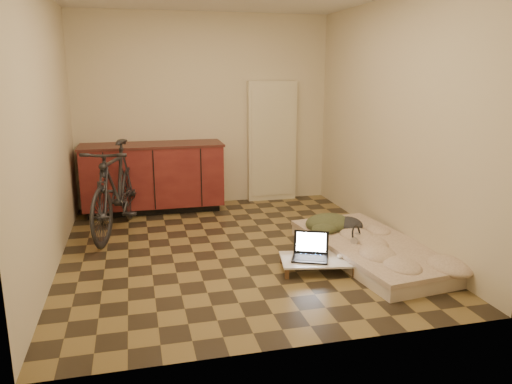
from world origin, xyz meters
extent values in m
cube|color=brown|center=(0.00, 0.00, 0.00)|extent=(3.50, 4.00, 0.00)
cube|color=beige|center=(0.00, 2.00, 1.30)|extent=(3.50, 0.00, 2.60)
cube|color=beige|center=(0.00, -2.00, 1.30)|extent=(3.50, 0.00, 2.60)
cube|color=beige|center=(-1.75, 0.00, 1.30)|extent=(0.00, 4.00, 2.60)
cube|color=beige|center=(1.75, 0.00, 1.30)|extent=(0.00, 4.00, 2.60)
cube|color=black|center=(-0.75, 1.74, 0.05)|extent=(1.70, 0.48, 0.10)
cube|color=#541717|center=(-0.75, 1.70, 0.49)|extent=(1.80, 0.60, 0.78)
cube|color=#431D18|center=(-0.75, 1.70, 0.90)|extent=(1.84, 0.62, 0.03)
cube|color=beige|center=(0.95, 1.94, 0.85)|extent=(0.70, 0.10, 1.70)
imported|color=black|center=(-1.20, 0.88, 0.58)|extent=(0.99, 1.87, 1.16)
cube|color=beige|center=(1.30, -0.57, 0.06)|extent=(1.12, 1.98, 0.12)
cube|color=beige|center=(1.30, -0.57, 0.14)|extent=(1.14, 2.00, 0.04)
cube|color=brown|center=(0.31, -0.88, 0.05)|extent=(0.04, 0.04, 0.09)
cube|color=brown|center=(0.38, -0.50, 0.05)|extent=(0.04, 0.04, 0.09)
cube|color=brown|center=(0.92, -0.99, 0.05)|extent=(0.04, 0.04, 0.09)
cube|color=brown|center=(0.99, -0.62, 0.05)|extent=(0.04, 0.04, 0.09)
cube|color=silver|center=(0.65, -0.75, 0.10)|extent=(0.75, 0.56, 0.02)
cube|color=black|center=(0.57, -0.75, 0.12)|extent=(0.40, 0.35, 0.02)
cube|color=black|center=(0.63, -0.62, 0.24)|extent=(0.33, 0.19, 0.21)
cube|color=white|center=(0.63, -0.62, 0.24)|extent=(0.28, 0.16, 0.17)
ellipsoid|color=white|center=(0.86, -0.78, 0.13)|extent=(0.10, 0.12, 0.03)
camera|label=1|loc=(-0.98, -4.90, 1.84)|focal=35.00mm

